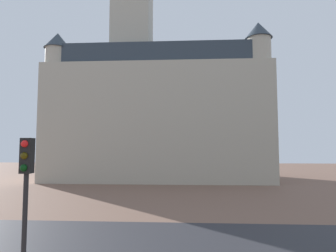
{
  "coord_description": "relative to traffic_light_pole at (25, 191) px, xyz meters",
  "views": [
    {
      "loc": [
        1.15,
        -2.11,
        4.24
      ],
      "look_at": [
        0.31,
        12.33,
        5.31
      ],
      "focal_mm": 29.82,
      "sensor_mm": 36.0,
      "label": 1
    }
  ],
  "objects": [
    {
      "name": "ground_plane",
      "position": [
        2.86,
        5.2,
        -3.13
      ],
      "size": [
        120.0,
        120.0,
        0.0
      ],
      "primitive_type": "plane",
      "color": "brown"
    },
    {
      "name": "street_asphalt_strip",
      "position": [
        2.86,
        4.99,
        -3.12
      ],
      "size": [
        120.0,
        8.0,
        0.0
      ],
      "primitive_type": "cube",
      "color": "#2D2D33",
      "rests_on": "ground_plane"
    },
    {
      "name": "landmark_building",
      "position": [
        0.17,
        30.2,
        6.17
      ],
      "size": [
        27.64,
        12.23,
        33.84
      ],
      "color": "#B2A893",
      "rests_on": "ground_plane"
    },
    {
      "name": "traffic_light_pole",
      "position": [
        0.0,
        0.0,
        0.0
      ],
      "size": [
        0.28,
        0.34,
        4.46
      ],
      "color": "black",
      "rests_on": "ground_plane"
    }
  ]
}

